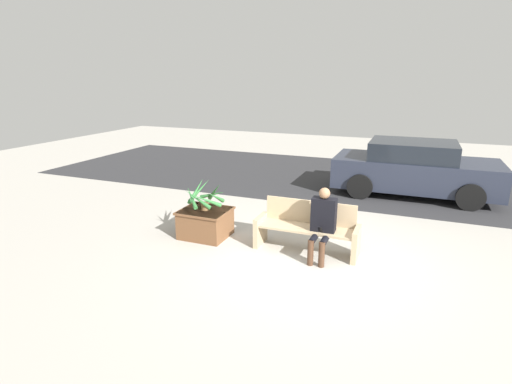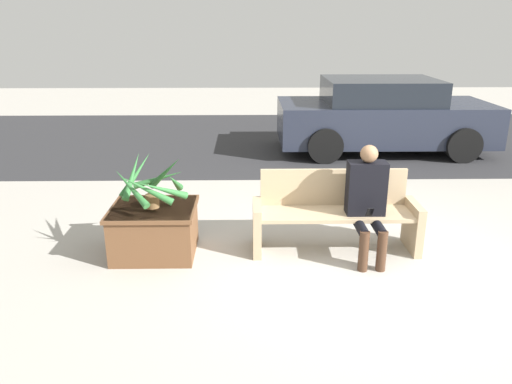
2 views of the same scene
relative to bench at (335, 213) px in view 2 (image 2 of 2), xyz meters
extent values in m
plane|color=#ADA89E|center=(0.21, -0.38, -0.42)|extent=(30.00, 30.00, 0.00)
cube|color=#2D2D30|center=(0.21, 5.58, -0.42)|extent=(20.00, 6.00, 0.01)
cube|color=tan|center=(-0.88, -0.06, -0.14)|extent=(0.09, 0.53, 0.56)
cube|color=tan|center=(0.88, -0.06, -0.14)|extent=(0.09, 0.53, 0.56)
cube|color=tan|center=(0.00, -0.06, 0.01)|extent=(1.67, 0.49, 0.04)
cube|color=tan|center=(0.00, 0.18, 0.25)|extent=(1.67, 0.04, 0.43)
cube|color=black|center=(0.31, -0.10, 0.33)|extent=(0.42, 0.22, 0.59)
sphere|color=#8C6647|center=(0.31, -0.12, 0.72)|extent=(0.19, 0.19, 0.19)
cylinder|color=black|center=(0.21, -0.33, -0.02)|extent=(0.11, 0.47, 0.11)
cylinder|color=black|center=(0.40, -0.33, -0.02)|extent=(0.11, 0.47, 0.11)
cylinder|color=#472D1E|center=(0.21, -0.57, -0.20)|extent=(0.10, 0.10, 0.44)
cylinder|color=#472D1E|center=(0.40, -0.57, -0.20)|extent=(0.10, 0.10, 0.44)
cube|color=black|center=(0.31, -0.33, 0.14)|extent=(0.07, 0.09, 0.12)
cube|color=brown|center=(-2.02, -0.11, -0.15)|extent=(0.88, 0.77, 0.55)
cube|color=brown|center=(-2.02, -0.11, 0.11)|extent=(0.93, 0.82, 0.04)
cylinder|color=brown|center=(-2.02, -0.11, 0.20)|extent=(0.15, 0.15, 0.15)
cone|color=#2D6B33|center=(-1.76, -0.12, 0.41)|extent=(0.10, 0.55, 0.35)
cone|color=#2D6B33|center=(-1.89, 0.07, 0.47)|extent=(0.45, 0.35, 0.45)
cone|color=#2D6B33|center=(-1.99, 0.16, 0.36)|extent=(0.59, 0.13, 0.25)
cone|color=#2D6B33|center=(-2.20, 0.01, 0.46)|extent=(0.34, 0.45, 0.44)
cone|color=#2D6B33|center=(-2.22, -0.07, 0.48)|extent=(0.18, 0.48, 0.46)
cone|color=#2D6B33|center=(-2.19, -0.30, 0.41)|extent=(0.46, 0.43, 0.35)
cone|color=#2D6B33|center=(-2.02, -0.37, 0.41)|extent=(0.55, 0.08, 0.35)
cone|color=#2D6B33|center=(-1.86, -0.32, 0.40)|extent=(0.49, 0.41, 0.32)
cube|color=#232838|center=(1.70, 4.50, 0.17)|extent=(4.09, 1.80, 0.76)
cube|color=black|center=(1.60, 4.50, 0.78)|extent=(2.13, 1.66, 0.46)
cylinder|color=black|center=(2.97, 3.60, -0.10)|extent=(0.65, 0.18, 0.65)
cylinder|color=black|center=(2.97, 5.40, -0.10)|extent=(0.65, 0.18, 0.65)
cylinder|color=black|center=(0.43, 3.60, -0.10)|extent=(0.65, 0.18, 0.65)
cylinder|color=black|center=(0.43, 5.40, -0.10)|extent=(0.65, 0.18, 0.65)
camera|label=1|loc=(1.65, -6.55, 2.61)|focal=28.00mm
camera|label=2|loc=(-0.98, -5.22, 2.05)|focal=35.00mm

